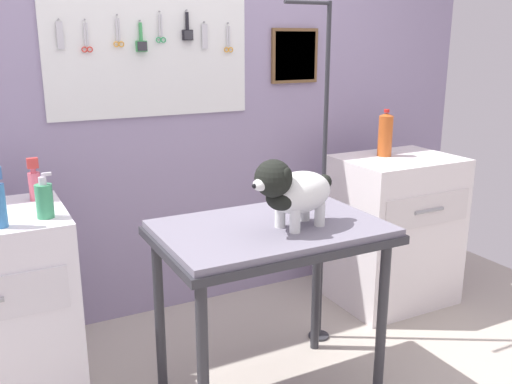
{
  "coord_description": "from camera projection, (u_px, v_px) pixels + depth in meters",
  "views": [
    {
      "loc": [
        -1.07,
        -1.72,
        1.56
      ],
      "look_at": [
        -0.02,
        0.3,
        0.94
      ],
      "focal_mm": 39.34,
      "sensor_mm": 36.0,
      "label": 1
    }
  ],
  "objects": [
    {
      "name": "soda_bottle",
      "position": [
        385.0,
        134.0,
        3.26
      ],
      "size": [
        0.08,
        0.08,
        0.27
      ],
      "color": "#BA521F",
      "rests_on": "cabinet_right"
    },
    {
      "name": "dog",
      "position": [
        292.0,
        191.0,
        2.23
      ],
      "size": [
        0.41,
        0.24,
        0.3
      ],
      "color": "white",
      "rests_on": "grooming_table"
    },
    {
      "name": "grooming_table",
      "position": [
        270.0,
        245.0,
        2.34
      ],
      "size": [
        0.94,
        0.63,
        0.81
      ],
      "color": "#2D2D33",
      "rests_on": "ground"
    },
    {
      "name": "spray_bottle_short",
      "position": [
        35.0,
        183.0,
        2.44
      ],
      "size": [
        0.05,
        0.05,
        0.19
      ],
      "color": "#D85C6E",
      "rests_on": "counter_left"
    },
    {
      "name": "grooming_arm",
      "position": [
        322.0,
        193.0,
        2.82
      ],
      "size": [
        0.29,
        0.11,
        1.73
      ],
      "color": "#2D2D33",
      "rests_on": "ground"
    },
    {
      "name": "cabinet_right",
      "position": [
        394.0,
        230.0,
        3.37
      ],
      "size": [
        0.68,
        0.54,
        0.89
      ],
      "color": "white",
      "rests_on": "ground"
    },
    {
      "name": "shampoo_bottle",
      "position": [
        44.0,
        200.0,
        2.2
      ],
      "size": [
        0.07,
        0.07,
        0.18
      ],
      "color": "#3D9B66",
      "rests_on": "counter_left"
    },
    {
      "name": "rear_wall_panel",
      "position": [
        179.0,
        113.0,
        3.15
      ],
      "size": [
        4.0,
        0.11,
        2.3
      ],
      "color": "#9587A8",
      "rests_on": "ground"
    }
  ]
}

